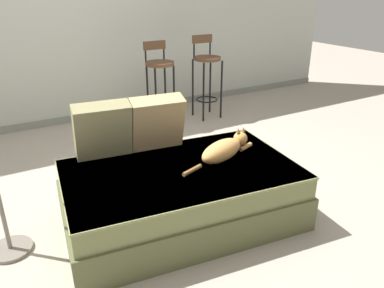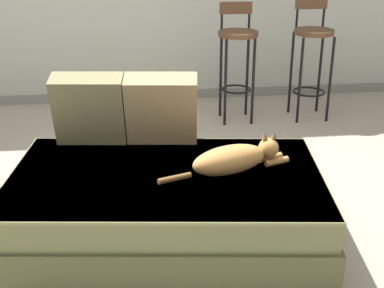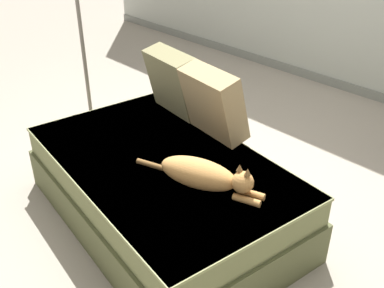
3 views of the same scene
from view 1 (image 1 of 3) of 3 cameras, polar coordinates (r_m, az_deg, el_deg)
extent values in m
plane|color=#A89E8E|center=(3.20, -5.07, -7.74)|extent=(16.00, 16.00, 0.00)
cube|color=#B7BCB2|center=(4.89, -17.59, 18.27)|extent=(8.00, 0.10, 2.60)
cube|color=gray|center=(5.09, -15.75, 4.09)|extent=(8.00, 0.02, 0.09)
cube|color=brown|center=(2.82, -1.64, -9.16)|extent=(1.78, 1.21, 0.26)
cube|color=olive|center=(2.71, -1.70, -5.35)|extent=(1.74, 1.17, 0.17)
cube|color=#868C57|center=(2.68, -1.72, -3.89)|extent=(1.75, 1.18, 0.02)
cube|color=#847F56|center=(2.84, -13.47, 2.09)|extent=(0.44, 0.29, 0.43)
cube|color=tan|center=(2.93, -5.44, 3.31)|extent=(0.44, 0.30, 0.44)
ellipsoid|color=tan|center=(2.78, 4.56, -1.02)|extent=(0.45, 0.30, 0.15)
sphere|color=tan|center=(2.95, 7.38, 0.84)|extent=(0.11, 0.11, 0.11)
cone|color=brown|center=(2.91, 7.06, 2.08)|extent=(0.03, 0.03, 0.04)
cone|color=brown|center=(2.94, 7.84, 2.25)|extent=(0.03, 0.03, 0.04)
cylinder|color=tan|center=(2.99, 8.18, -0.43)|extent=(0.14, 0.08, 0.04)
cylinder|color=tan|center=(3.02, 7.23, -0.13)|extent=(0.14, 0.08, 0.04)
cylinder|color=brown|center=(2.60, 0.04, -4.01)|extent=(0.18, 0.09, 0.03)
cylinder|color=black|center=(4.46, -5.50, 6.70)|extent=(0.02, 0.02, 0.75)
cylinder|color=black|center=(4.56, -2.74, 7.15)|extent=(0.02, 0.02, 0.75)
cylinder|color=black|center=(4.68, -6.75, 7.41)|extent=(0.02, 0.02, 0.75)
cylinder|color=black|center=(4.77, -4.09, 7.84)|extent=(0.02, 0.02, 0.75)
torus|color=black|center=(4.64, -4.73, 6.20)|extent=(0.26, 0.26, 0.02)
cylinder|color=brown|center=(4.52, -4.94, 12.12)|extent=(0.34, 0.34, 0.04)
cylinder|color=black|center=(4.58, -7.09, 13.27)|extent=(0.02, 0.02, 0.21)
cylinder|color=black|center=(4.67, -4.31, 13.59)|extent=(0.02, 0.02, 0.21)
cube|color=brown|center=(4.61, -5.74, 14.75)|extent=(0.28, 0.03, 0.10)
cylinder|color=black|center=(4.75, 1.77, 7.80)|extent=(0.02, 0.02, 0.75)
cylinder|color=black|center=(4.89, 4.49, 8.20)|extent=(0.02, 0.02, 0.75)
cylinder|color=black|center=(4.97, 0.12, 8.52)|extent=(0.02, 0.02, 0.75)
cylinder|color=black|center=(5.11, 2.77, 8.90)|extent=(0.02, 0.02, 0.75)
torus|color=black|center=(4.96, 2.26, 6.81)|extent=(0.29, 0.29, 0.02)
cylinder|color=brown|center=(4.84, 2.36, 12.91)|extent=(0.34, 0.34, 0.04)
cylinder|color=black|center=(4.87, 0.31, 14.21)|extent=(0.02, 0.02, 0.24)
cylinder|color=black|center=(4.99, 2.77, 14.41)|extent=(0.02, 0.02, 0.24)
cube|color=brown|center=(4.91, 1.57, 15.72)|extent=(0.28, 0.03, 0.10)
cylinder|color=slate|center=(2.86, -25.89, -14.22)|extent=(0.28, 0.28, 0.02)
camera|label=2|loc=(1.05, 84.63, 3.14)|focal=50.00mm
camera|label=3|loc=(2.92, 48.31, 18.61)|focal=42.00mm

